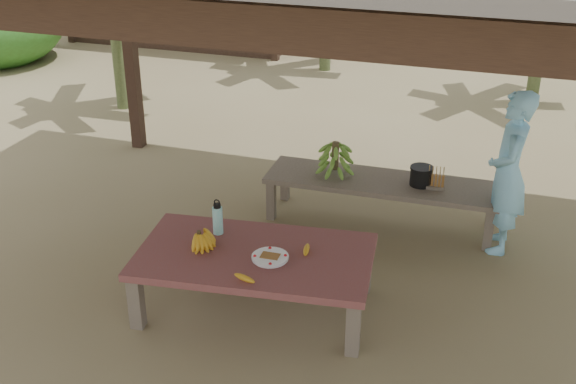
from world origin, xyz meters
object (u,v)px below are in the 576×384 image
(work_table, at_px, (255,260))
(water_flask, at_px, (218,219))
(cooking_pot, at_px, (421,176))
(ripe_banana_bunch, at_px, (199,238))
(woman, at_px, (508,173))
(bench, at_px, (381,186))
(plate, at_px, (270,258))

(work_table, height_order, water_flask, water_flask)
(work_table, bearing_deg, cooking_pot, 53.12)
(work_table, xyz_separation_m, water_flask, (-0.39, 0.20, 0.19))
(ripe_banana_bunch, xyz_separation_m, cooking_pot, (1.45, 1.77, -0.04))
(ripe_banana_bunch, bearing_deg, cooking_pot, 50.78)
(cooking_pot, bearing_deg, woman, -11.22)
(bench, xyz_separation_m, water_flask, (-1.03, -1.52, 0.23))
(work_table, xyz_separation_m, bench, (0.64, 1.72, -0.04))
(bench, bearing_deg, water_flask, -125.49)
(water_flask, bearing_deg, bench, 55.96)
(work_table, distance_m, water_flask, 0.48)
(plate, xyz_separation_m, woman, (1.62, 1.64, 0.23))
(ripe_banana_bunch, height_order, plate, ripe_banana_bunch)
(water_flask, bearing_deg, woman, 32.66)
(ripe_banana_bunch, distance_m, cooking_pot, 2.29)
(cooking_pot, bearing_deg, bench, -177.82)
(bench, relative_size, plate, 7.87)
(work_table, relative_size, cooking_pot, 9.18)
(ripe_banana_bunch, bearing_deg, work_table, 4.66)
(cooking_pot, relative_size, woman, 0.14)
(plate, relative_size, woman, 0.19)
(work_table, relative_size, ripe_banana_bunch, 7.71)
(woman, bearing_deg, cooking_pot, -103.84)
(work_table, bearing_deg, water_flask, 145.46)
(plate, relative_size, water_flask, 0.93)
(cooking_pot, height_order, woman, woman)
(ripe_banana_bunch, distance_m, woman, 2.75)
(ripe_banana_bunch, height_order, woman, woman)
(bench, distance_m, plate, 1.85)
(ripe_banana_bunch, relative_size, cooking_pot, 1.19)
(work_table, relative_size, plate, 6.77)
(plate, height_order, cooking_pot, cooking_pot)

